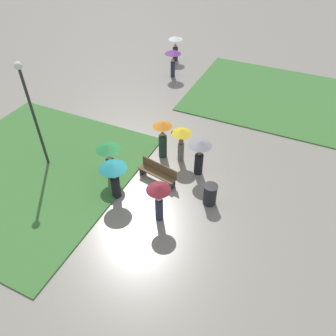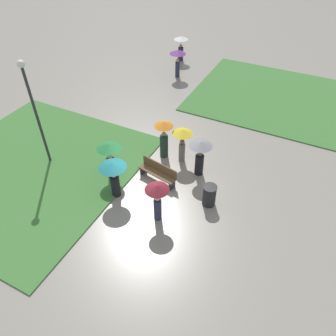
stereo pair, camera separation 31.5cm
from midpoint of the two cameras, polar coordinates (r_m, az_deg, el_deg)
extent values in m
plane|color=gray|center=(14.40, -3.64, -4.01)|extent=(90.00, 90.00, 0.00)
cube|color=#427A38|center=(16.69, -22.12, 0.06)|extent=(9.17, 9.67, 0.06)
cube|color=#427A38|center=(22.14, 19.26, 11.44)|extent=(10.41, 8.40, 0.06)
cube|color=brown|center=(14.57, -1.28, -0.96)|extent=(1.90, 0.76, 0.05)
cube|color=brown|center=(14.50, -0.85, 0.15)|extent=(1.83, 0.40, 0.45)
cube|color=#232326|center=(15.12, -3.72, -0.32)|extent=(0.15, 0.39, 0.40)
cube|color=#232326|center=(14.35, 1.32, -2.98)|extent=(0.15, 0.39, 0.40)
cylinder|color=#2D2D30|center=(15.51, -21.18, 7.89)|extent=(0.12, 0.12, 4.74)
sphere|color=white|center=(14.40, -23.66, 16.27)|extent=(0.32, 0.32, 0.32)
cylinder|color=#232326|center=(13.64, 7.86, -4.80)|extent=(0.55, 0.55, 0.94)
cylinder|color=black|center=(13.30, 8.05, -3.34)|extent=(0.59, 0.59, 0.03)
cylinder|color=#1E3328|center=(15.83, -0.13, 3.83)|extent=(0.40, 0.40, 1.20)
sphere|color=#997051|center=(15.41, -0.13, 5.92)|extent=(0.21, 0.21, 0.21)
cylinder|color=#4C4C4F|center=(15.25, -0.13, 6.78)|extent=(0.02, 0.02, 0.35)
cone|color=orange|center=(15.09, -0.13, 7.67)|extent=(0.90, 0.90, 0.22)
cylinder|color=#282D47|center=(12.94, -1.10, -7.18)|extent=(0.43, 0.43, 1.04)
sphere|color=beige|center=(12.48, -1.14, -5.27)|extent=(0.21, 0.21, 0.21)
cylinder|color=#4C4C4F|center=(12.28, -1.16, -4.36)|extent=(0.02, 0.02, 0.35)
cone|color=maroon|center=(12.08, -1.18, -3.42)|extent=(0.94, 0.94, 0.21)
cylinder|color=black|center=(14.95, 6.05, 0.59)|extent=(0.40, 0.40, 1.05)
sphere|color=brown|center=(14.55, 6.22, 2.47)|extent=(0.20, 0.20, 0.20)
cylinder|color=#4C4C4F|center=(14.38, 6.30, 3.33)|extent=(0.02, 0.02, 0.35)
cone|color=gray|center=(14.22, 6.38, 4.22)|extent=(1.05, 1.05, 0.21)
cylinder|color=black|center=(14.00, -8.49, -3.13)|extent=(0.41, 0.41, 1.03)
sphere|color=tan|center=(13.58, -8.74, -1.27)|extent=(0.19, 0.19, 0.19)
cylinder|color=#4C4C4F|center=(13.41, -8.86, -0.42)|extent=(0.02, 0.02, 0.35)
cone|color=#197075|center=(13.22, -8.98, 0.50)|extent=(1.15, 1.15, 0.21)
cylinder|color=slate|center=(15.65, 3.01, 2.80)|extent=(0.35, 0.35, 0.99)
sphere|color=brown|center=(15.28, 3.09, 4.60)|extent=(0.23, 0.23, 0.23)
cylinder|color=#4C4C4F|center=(15.11, 3.12, 5.48)|extent=(0.02, 0.02, 0.35)
cone|color=gold|center=(14.95, 3.16, 6.37)|extent=(0.96, 0.96, 0.22)
cylinder|color=#47382D|center=(14.96, -9.20, 0.18)|extent=(0.49, 0.49, 1.02)
sphere|color=tan|center=(14.57, -9.45, 2.01)|extent=(0.22, 0.22, 0.22)
cylinder|color=#4C4C4F|center=(14.40, -9.57, 2.88)|extent=(0.02, 0.02, 0.35)
cone|color=#237A38|center=(14.22, -9.70, 3.79)|extent=(1.07, 1.07, 0.22)
cylinder|color=#2D2333|center=(26.10, 2.59, 19.25)|extent=(0.41, 0.41, 1.00)
sphere|color=#997051|center=(25.88, 2.63, 20.50)|extent=(0.22, 0.22, 0.22)
cylinder|color=#4C4C4F|center=(25.78, 2.65, 21.09)|extent=(0.02, 0.02, 0.35)
cone|color=white|center=(25.68, 2.67, 21.70)|extent=(1.03, 1.03, 0.23)
cylinder|color=#282D47|center=(23.50, 2.06, 16.79)|extent=(0.38, 0.38, 1.06)
sphere|color=tan|center=(23.25, 2.10, 18.22)|extent=(0.22, 0.22, 0.22)
cylinder|color=#4C4C4F|center=(23.14, 2.12, 18.87)|extent=(0.02, 0.02, 0.35)
cone|color=#703389|center=(23.02, 2.14, 19.57)|extent=(1.11, 1.11, 0.26)
camera|label=1|loc=(0.16, -89.36, 0.56)|focal=35.00mm
camera|label=2|loc=(0.16, 90.64, -0.56)|focal=35.00mm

